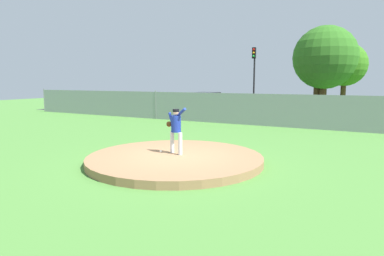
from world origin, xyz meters
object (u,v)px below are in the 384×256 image
Objects in this scene: parked_car_champagne at (145,103)px; baseball at (161,151)px; pitcher_youth at (176,126)px; parked_car_burgundy at (204,104)px; parked_car_silver at (315,109)px; parked_car_red at (248,106)px; traffic_light_near at (254,69)px.

baseball is at bearing -51.52° from parked_car_champagne.
pitcher_youth is 15.43m from parked_car_burgundy.
pitcher_youth reaches higher than parked_car_silver.
parked_car_champagne is (-13.80, -0.30, -0.03)m from parked_car_silver.
parked_car_red reaches higher than parked_car_champagne.
parked_car_burgundy is at bearing 2.27° from parked_car_champagne.
parked_car_champagne is (-11.69, 13.93, -0.38)m from pitcher_youth.
baseball is 14.58m from parked_car_silver.
parked_car_champagne is at bearing -177.73° from parked_car_burgundy.
baseball is 0.02× the size of parked_car_champagne.
parked_car_burgundy is (-5.59, 14.24, 0.56)m from baseball.
parked_car_silver is 1.02× the size of parked_car_champagne.
parked_car_red is 0.95× the size of parked_car_burgundy.
parked_car_silver is 0.96× the size of parked_car_burgundy.
baseball is at bearing -68.55° from parked_car_burgundy.
parked_car_red is 9.02m from parked_car_champagne.
parked_car_silver is (2.66, 14.32, 0.52)m from baseball.
traffic_light_near is at bearing 56.55° from parked_car_burgundy.
parked_car_red is (-2.69, 14.52, -0.35)m from pitcher_youth.
parked_car_champagne is 9.68m from traffic_light_near.
parked_car_burgundy reaches higher than parked_car_silver.
baseball is 18.80m from traffic_light_near.
pitcher_youth reaches higher than baseball.
parked_car_burgundy is (-8.25, -0.08, 0.04)m from parked_car_silver.
traffic_light_near is (-3.48, 18.17, 2.50)m from pitcher_youth.
baseball is 0.01× the size of traffic_light_near.
parked_car_burgundy is (-3.45, -0.37, 0.05)m from parked_car_red.
parked_car_red is 1.00× the size of parked_car_champagne.
traffic_light_near is (-2.94, 18.26, 3.37)m from baseball.
parked_car_red is 0.85× the size of traffic_light_near.
parked_car_champagne is at bearing 129.99° from pitcher_youth.
parked_car_silver is 1.01× the size of parked_car_red.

